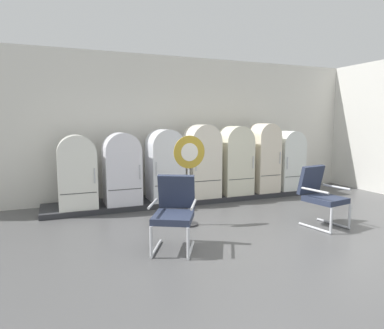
{
  "coord_description": "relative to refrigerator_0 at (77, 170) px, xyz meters",
  "views": [
    {
      "loc": [
        -2.84,
        -3.97,
        1.76
      ],
      "look_at": [
        -0.12,
        2.75,
        0.86
      ],
      "focal_mm": 31.9,
      "sensor_mm": 36.0,
      "label": 1
    }
  ],
  "objects": [
    {
      "name": "side_wall_right",
      "position": [
        7.12,
        -0.43,
        0.77
      ],
      "size": [
        0.16,
        2.2,
        3.26
      ],
      "color": "silver",
      "rests_on": "ground"
    },
    {
      "name": "refrigerator_2",
      "position": [
        1.79,
        0.02,
        0.05
      ],
      "size": [
        0.7,
        0.7,
        1.51
      ],
      "color": "white",
      "rests_on": "display_plinth"
    },
    {
      "name": "display_plinth",
      "position": [
        2.46,
        0.12,
        -0.79
      ],
      "size": [
        6.33,
        0.95,
        0.1
      ],
      "primitive_type": "cube",
      "color": "#2A2B2F",
      "rests_on": "ground"
    },
    {
      "name": "refrigerator_5",
      "position": [
        4.26,
        -0.02,
        0.13
      ],
      "size": [
        0.58,
        0.63,
        1.63
      ],
      "color": "beige",
      "rests_on": "display_plinth"
    },
    {
      "name": "back_wall",
      "position": [
        2.46,
        0.75,
        0.8
      ],
      "size": [
        11.76,
        0.12,
        3.26
      ],
      "color": "silver",
      "rests_on": "ground"
    },
    {
      "name": "refrigerator_0",
      "position": [
        0.0,
        0.0,
        0.0
      ],
      "size": [
        0.71,
        0.66,
        1.42
      ],
      "color": "white",
      "rests_on": "display_plinth"
    },
    {
      "name": "refrigerator_1",
      "position": [
        0.87,
        -0.01,
        0.02
      ],
      "size": [
        0.71,
        0.64,
        1.45
      ],
      "color": "white",
      "rests_on": "display_plinth"
    },
    {
      "name": "sign_stand",
      "position": [
        1.71,
        -1.59,
        -0.01
      ],
      "size": [
        0.55,
        0.32,
        1.54
      ],
      "color": "#2D2D30",
      "rests_on": "ground"
    },
    {
      "name": "refrigerator_4",
      "position": [
        3.47,
        -0.02,
        0.09
      ],
      "size": [
        0.69,
        0.63,
        1.57
      ],
      "color": "beige",
      "rests_on": "display_plinth"
    },
    {
      "name": "refrigerator_6",
      "position": [
        4.96,
        -0.01,
        0.02
      ],
      "size": [
        0.63,
        0.64,
        1.45
      ],
      "color": "white",
      "rests_on": "display_plinth"
    },
    {
      "name": "armchair_right",
      "position": [
        3.77,
        -2.43,
        -0.29
      ],
      "size": [
        0.68,
        0.79,
        1.02
      ],
      "color": "silver",
      "rests_on": "ground"
    },
    {
      "name": "ground",
      "position": [
        2.46,
        -2.91,
        -0.87
      ],
      "size": [
        12.0,
        10.0,
        0.05
      ],
      "primitive_type": "cube",
      "color": "#4D4C4D"
    },
    {
      "name": "armchair_left",
      "position": [
        1.13,
        -2.5,
        -0.29
      ],
      "size": [
        0.8,
        0.87,
        1.02
      ],
      "color": "silver",
      "rests_on": "ground"
    },
    {
      "name": "refrigerator_3",
      "position": [
        2.65,
        0.01,
        0.11
      ],
      "size": [
        0.69,
        0.69,
        1.61
      ],
      "color": "silver",
      "rests_on": "display_plinth"
    }
  ]
}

